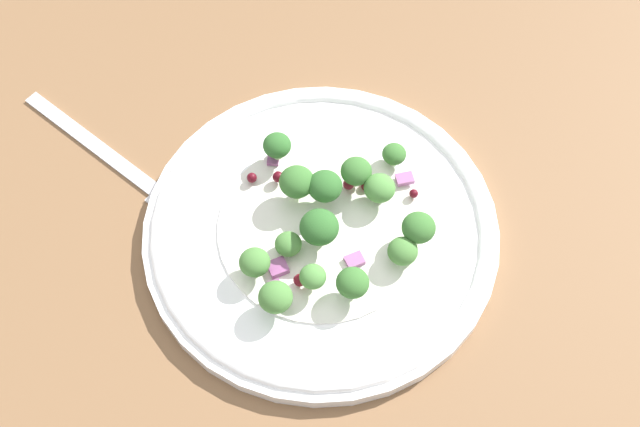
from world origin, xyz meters
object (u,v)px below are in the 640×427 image
Objects in this scene: broccoli_floret_2 at (277,146)px; fork at (116,161)px; broccoli_floret_0 at (276,298)px; broccoli_floret_1 at (356,172)px; plate at (320,225)px.

fork is (2.72, 13.11, -3.02)cm from broccoli_floret_2.
broccoli_floret_0 reaches higher than fork.
broccoli_floret_2 is 0.15× the size of fork.
broccoli_floret_1 reaches higher than fork.
broccoli_floret_0 is at bearing -143.94° from fork.
fork is at bearing 71.84° from broccoli_floret_1.
broccoli_floret_1 is at bearing -38.99° from broccoli_floret_0.
broccoli_floret_0 is 19.33cm from fork.
fork is (6.16, 18.79, -3.15)cm from broccoli_floret_1.
fork is (15.46, 11.26, -2.76)cm from broccoli_floret_0.
plate is at bearing -120.09° from fork.
plate is 8.04cm from broccoli_floret_0.
broccoli_floret_0 is (-6.48, 4.25, 2.15)cm from plate.
broccoli_floret_1 is 6.64cm from broccoli_floret_2.
plate is at bearing -33.28° from broccoli_floret_0.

